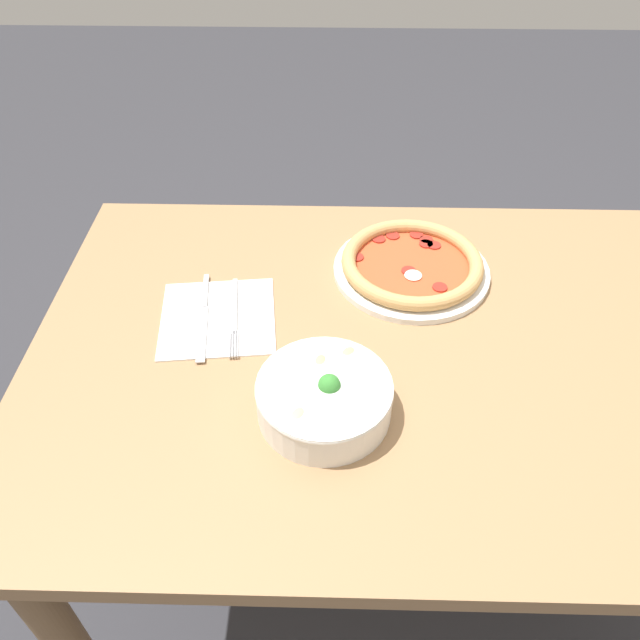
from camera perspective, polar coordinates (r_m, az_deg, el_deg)
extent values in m
plane|color=#333338|center=(1.66, 5.41, -21.59)|extent=(8.00, 8.00, 0.00)
cube|color=#99724C|center=(1.03, 8.13, -2.86)|extent=(1.23, 0.82, 0.03)
cylinder|color=olive|center=(1.68, 24.67, -3.91)|extent=(0.06, 0.06, 0.75)
cylinder|color=olive|center=(1.60, -14.26, -3.48)|extent=(0.06, 0.06, 0.75)
cylinder|color=white|center=(1.16, 8.32, 4.51)|extent=(0.29, 0.29, 0.01)
torus|color=tan|center=(1.15, 8.42, 5.25)|extent=(0.26, 0.26, 0.03)
cylinder|color=#D14C28|center=(1.16, 8.37, 4.86)|extent=(0.22, 0.22, 0.01)
cylinder|color=maroon|center=(1.22, 6.67, 7.66)|extent=(0.03, 0.03, 0.00)
cylinder|color=maroon|center=(1.14, 8.11, 4.48)|extent=(0.03, 0.03, 0.00)
cylinder|color=maroon|center=(1.16, 3.37, 5.76)|extent=(0.03, 0.03, 0.00)
cylinder|color=maroon|center=(1.21, 5.39, 7.39)|extent=(0.03, 0.03, 0.00)
cylinder|color=maroon|center=(1.21, 10.39, 6.74)|extent=(0.03, 0.03, 0.00)
cylinder|color=maroon|center=(1.11, 10.90, 2.95)|extent=(0.03, 0.03, 0.00)
cylinder|color=maroon|center=(1.23, 8.81, 7.71)|extent=(0.03, 0.03, 0.00)
cylinder|color=maroon|center=(1.21, 9.68, 6.87)|extent=(0.03, 0.03, 0.00)
cylinder|color=maroon|center=(1.22, 9.70, 7.24)|extent=(0.03, 0.03, 0.00)
ellipsoid|color=silver|center=(1.13, 8.52, 4.07)|extent=(0.03, 0.03, 0.01)
cylinder|color=white|center=(0.90, 0.39, -7.21)|extent=(0.19, 0.19, 0.06)
torus|color=white|center=(0.88, 0.39, -6.18)|extent=(0.20, 0.20, 0.01)
ellipsoid|color=tan|center=(0.93, 2.61, -3.13)|extent=(0.04, 0.04, 0.02)
ellipsoid|color=tan|center=(0.86, -1.61, -8.03)|extent=(0.04, 0.04, 0.02)
ellipsoid|color=tan|center=(0.91, 0.04, -3.92)|extent=(0.03, 0.04, 0.02)
ellipsoid|color=#998466|center=(0.90, -3.06, -6.01)|extent=(0.04, 0.03, 0.02)
ellipsoid|color=tan|center=(0.85, 3.26, -9.43)|extent=(0.04, 0.04, 0.02)
ellipsoid|color=#998466|center=(0.85, 1.28, -9.30)|extent=(0.04, 0.04, 0.02)
ellipsoid|color=tan|center=(0.85, -2.02, -8.79)|extent=(0.04, 0.04, 0.02)
sphere|color=#388433|center=(0.87, 0.85, -5.96)|extent=(0.03, 0.03, 0.03)
cube|color=white|center=(1.07, -9.32, 0.23)|extent=(0.21, 0.21, 0.00)
cube|color=silver|center=(1.09, -7.80, 1.40)|extent=(0.02, 0.14, 0.00)
cube|color=silver|center=(1.02, -8.24, -2.25)|extent=(0.01, 0.06, 0.00)
cube|color=silver|center=(1.01, -8.00, -2.24)|extent=(0.01, 0.06, 0.00)
cube|color=silver|center=(1.01, -7.76, -2.22)|extent=(0.01, 0.06, 0.00)
cube|color=silver|center=(1.01, -7.51, -2.21)|extent=(0.01, 0.06, 0.00)
cube|color=silver|center=(1.12, -10.43, 2.63)|extent=(0.02, 0.09, 0.01)
cube|color=silver|center=(1.04, -10.71, -1.23)|extent=(0.03, 0.13, 0.00)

